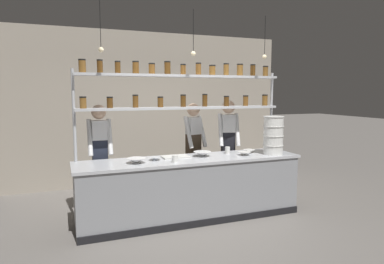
{
  "coord_description": "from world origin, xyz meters",
  "views": [
    {
      "loc": [
        -1.77,
        -4.66,
        1.89
      ],
      "look_at": [
        0.1,
        0.2,
        1.28
      ],
      "focal_mm": 32.0,
      "sensor_mm": 36.0,
      "label": 1
    }
  ],
  "objects_px": {
    "chef_left": "(100,152)",
    "serving_cup_by_board": "(228,150)",
    "prep_bowl_near_left": "(136,161)",
    "prep_bowl_far_left": "(202,154)",
    "chef_center": "(194,145)",
    "container_stack": "(273,135)",
    "serving_cup_front": "(175,159)",
    "cutting_board": "(175,157)",
    "prep_bowl_center_back": "(245,154)",
    "prep_bowl_near_right": "(249,151)",
    "prep_bowl_center_front": "(155,159)",
    "chef_right": "(228,143)",
    "spice_shelf_unit": "(183,93)"
  },
  "relations": [
    {
      "from": "prep_bowl_center_front",
      "to": "chef_center",
      "type": "bearing_deg",
      "value": 39.74
    },
    {
      "from": "chef_left",
      "to": "chef_center",
      "type": "height_order",
      "value": "chef_left"
    },
    {
      "from": "serving_cup_front",
      "to": "cutting_board",
      "type": "bearing_deg",
      "value": 70.61
    },
    {
      "from": "chef_center",
      "to": "cutting_board",
      "type": "xyz_separation_m",
      "value": [
        -0.54,
        -0.64,
        -0.05
      ]
    },
    {
      "from": "prep_bowl_near_right",
      "to": "serving_cup_by_board",
      "type": "distance_m",
      "value": 0.37
    },
    {
      "from": "spice_shelf_unit",
      "to": "prep_bowl_center_front",
      "type": "xyz_separation_m",
      "value": [
        -0.54,
        -0.29,
        -0.94
      ]
    },
    {
      "from": "spice_shelf_unit",
      "to": "container_stack",
      "type": "height_order",
      "value": "spice_shelf_unit"
    },
    {
      "from": "chef_center",
      "to": "prep_bowl_center_back",
      "type": "bearing_deg",
      "value": -73.0
    },
    {
      "from": "prep_bowl_center_front",
      "to": "prep_bowl_center_back",
      "type": "bearing_deg",
      "value": -4.8
    },
    {
      "from": "serving_cup_front",
      "to": "prep_bowl_near_right",
      "type": "bearing_deg",
      "value": 12.24
    },
    {
      "from": "container_stack",
      "to": "prep_bowl_center_front",
      "type": "xyz_separation_m",
      "value": [
        -1.86,
        0.2,
        -0.28
      ]
    },
    {
      "from": "spice_shelf_unit",
      "to": "serving_cup_front",
      "type": "xyz_separation_m",
      "value": [
        -0.32,
        -0.54,
        -0.91
      ]
    },
    {
      "from": "prep_bowl_near_left",
      "to": "serving_cup_front",
      "type": "height_order",
      "value": "serving_cup_front"
    },
    {
      "from": "prep_bowl_center_back",
      "to": "prep_bowl_near_right",
      "type": "bearing_deg",
      "value": 43.02
    },
    {
      "from": "prep_bowl_center_front",
      "to": "prep_bowl_far_left",
      "type": "distance_m",
      "value": 0.75
    },
    {
      "from": "container_stack",
      "to": "prep_bowl_near_left",
      "type": "relative_size",
      "value": 2.27
    },
    {
      "from": "prep_bowl_center_front",
      "to": "container_stack",
      "type": "bearing_deg",
      "value": -6.05
    },
    {
      "from": "prep_bowl_near_left",
      "to": "prep_bowl_far_left",
      "type": "relative_size",
      "value": 0.97
    },
    {
      "from": "container_stack",
      "to": "cutting_board",
      "type": "bearing_deg",
      "value": 169.3
    },
    {
      "from": "chef_left",
      "to": "serving_cup_by_board",
      "type": "xyz_separation_m",
      "value": [
        1.92,
        -0.46,
        -0.01
      ]
    },
    {
      "from": "chef_right",
      "to": "prep_bowl_far_left",
      "type": "distance_m",
      "value": 0.85
    },
    {
      "from": "chef_right",
      "to": "prep_bowl_near_left",
      "type": "xyz_separation_m",
      "value": [
        -1.73,
        -0.64,
        -0.07
      ]
    },
    {
      "from": "prep_bowl_center_front",
      "to": "prep_bowl_far_left",
      "type": "xyz_separation_m",
      "value": [
        0.75,
        0.03,
        0.01
      ]
    },
    {
      "from": "chef_left",
      "to": "prep_bowl_near_left",
      "type": "bearing_deg",
      "value": -58.68
    },
    {
      "from": "cutting_board",
      "to": "serving_cup_by_board",
      "type": "xyz_separation_m",
      "value": [
        0.88,
        0.02,
        0.04
      ]
    },
    {
      "from": "chef_left",
      "to": "prep_bowl_center_front",
      "type": "height_order",
      "value": "chef_left"
    },
    {
      "from": "chef_center",
      "to": "prep_bowl_far_left",
      "type": "xyz_separation_m",
      "value": [
        -0.13,
        -0.7,
        -0.03
      ]
    },
    {
      "from": "chef_center",
      "to": "prep_bowl_near_left",
      "type": "height_order",
      "value": "chef_center"
    },
    {
      "from": "spice_shelf_unit",
      "to": "prep_bowl_far_left",
      "type": "distance_m",
      "value": 0.98
    },
    {
      "from": "chef_center",
      "to": "chef_right",
      "type": "distance_m",
      "value": 0.6
    },
    {
      "from": "prep_bowl_center_front",
      "to": "prep_bowl_near_right",
      "type": "bearing_deg",
      "value": 1.95
    },
    {
      "from": "prep_bowl_center_back",
      "to": "prep_bowl_center_front",
      "type": "bearing_deg",
      "value": 175.2
    },
    {
      "from": "prep_bowl_near_left",
      "to": "prep_bowl_center_front",
      "type": "bearing_deg",
      "value": 21.42
    },
    {
      "from": "spice_shelf_unit",
      "to": "chef_right",
      "type": "bearing_deg",
      "value": 14.56
    },
    {
      "from": "cutting_board",
      "to": "prep_bowl_near_right",
      "type": "distance_m",
      "value": 1.24
    },
    {
      "from": "prep_bowl_center_back",
      "to": "cutting_board",
      "type": "bearing_deg",
      "value": 168.9
    },
    {
      "from": "spice_shelf_unit",
      "to": "chef_right",
      "type": "xyz_separation_m",
      "value": [
        0.9,
        0.23,
        -0.86
      ]
    },
    {
      "from": "prep_bowl_center_back",
      "to": "prep_bowl_far_left",
      "type": "xyz_separation_m",
      "value": [
        -0.65,
        0.15,
        0.01
      ]
    },
    {
      "from": "prep_bowl_near_left",
      "to": "prep_bowl_center_front",
      "type": "relative_size",
      "value": 1.61
    },
    {
      "from": "chef_left",
      "to": "prep_bowl_far_left",
      "type": "height_order",
      "value": "chef_left"
    },
    {
      "from": "serving_cup_front",
      "to": "chef_left",
      "type": "bearing_deg",
      "value": 138.88
    },
    {
      "from": "chef_left",
      "to": "prep_bowl_center_front",
      "type": "distance_m",
      "value": 0.91
    },
    {
      "from": "chef_center",
      "to": "container_stack",
      "type": "bearing_deg",
      "value": -57.89
    },
    {
      "from": "prep_bowl_far_left",
      "to": "serving_cup_by_board",
      "type": "bearing_deg",
      "value": 9.91
    },
    {
      "from": "prep_bowl_near_right",
      "to": "serving_cup_by_board",
      "type": "xyz_separation_m",
      "value": [
        -0.36,
        0.06,
        0.03
      ]
    },
    {
      "from": "prep_bowl_center_front",
      "to": "serving_cup_by_board",
      "type": "distance_m",
      "value": 1.22
    },
    {
      "from": "prep_bowl_center_front",
      "to": "serving_cup_by_board",
      "type": "height_order",
      "value": "serving_cup_by_board"
    },
    {
      "from": "prep_bowl_center_front",
      "to": "prep_bowl_near_right",
      "type": "relative_size",
      "value": 0.88
    },
    {
      "from": "chef_left",
      "to": "container_stack",
      "type": "xyz_separation_m",
      "value": [
        2.56,
        -0.76,
        0.23
      ]
    },
    {
      "from": "chef_right",
      "to": "prep_bowl_center_back",
      "type": "distance_m",
      "value": 0.65
    }
  ]
}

